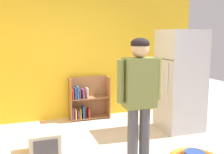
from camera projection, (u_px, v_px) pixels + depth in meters
back_wall at (77, 52)px, 5.39m from camera, size 5.20×0.06×2.70m
refrigerator at (180, 80)px, 4.75m from camera, size 0.73×0.68×1.78m
bookshelf at (86, 101)px, 5.41m from camera, size 0.80×0.28×0.85m
standing_person at (139, 93)px, 3.20m from camera, size 0.57×0.22×1.65m
pet_carrier at (44, 142)px, 3.79m from camera, size 0.42×0.55×0.36m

